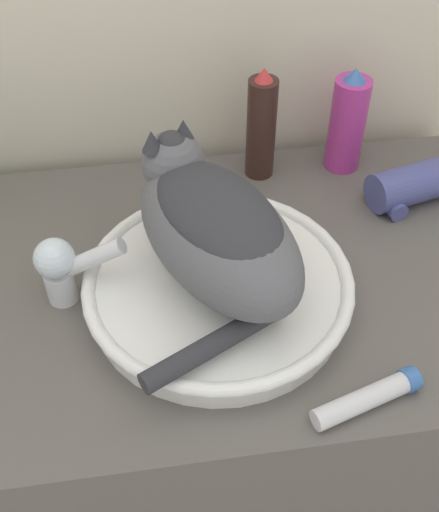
{
  "coord_description": "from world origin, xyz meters",
  "views": [
    {
      "loc": [
        -0.04,
        -0.36,
        1.51
      ],
      "look_at": [
        0.05,
        0.23,
        0.91
      ],
      "focal_mm": 45.0,
      "sensor_mm": 36.0,
      "label": 1
    }
  ],
  "objects_px": {
    "hairspray_can_black": "(261,127)",
    "cream_tube": "(368,398)",
    "cat": "(214,227)",
    "faucet": "(62,266)",
    "hair_dryer": "(419,183)",
    "spray_bottle_trigger": "(347,123)"
  },
  "relations": [
    {
      "from": "cat",
      "to": "faucet",
      "type": "xyz_separation_m",
      "value": [
        -0.21,
        0.03,
        -0.07
      ]
    },
    {
      "from": "hairspray_can_black",
      "to": "hair_dryer",
      "type": "xyz_separation_m",
      "value": [
        0.25,
        -0.11,
        -0.06
      ]
    },
    {
      "from": "hairspray_can_black",
      "to": "hair_dryer",
      "type": "bearing_deg",
      "value": -23.83
    },
    {
      "from": "cat",
      "to": "hairspray_can_black",
      "type": "bearing_deg",
      "value": -48.1
    },
    {
      "from": "spray_bottle_trigger",
      "to": "faucet",
      "type": "bearing_deg",
      "value": -152.14
    },
    {
      "from": "cat",
      "to": "spray_bottle_trigger",
      "type": "bearing_deg",
      "value": -68.81
    },
    {
      "from": "cat",
      "to": "hair_dryer",
      "type": "xyz_separation_m",
      "value": [
        0.37,
        0.17,
        -0.11
      ]
    },
    {
      "from": "faucet",
      "to": "cream_tube",
      "type": "distance_m",
      "value": 0.44
    },
    {
      "from": "cat",
      "to": "hair_dryer",
      "type": "distance_m",
      "value": 0.42
    },
    {
      "from": "spray_bottle_trigger",
      "to": "hair_dryer",
      "type": "relative_size",
      "value": 0.94
    },
    {
      "from": "faucet",
      "to": "spray_bottle_trigger",
      "type": "xyz_separation_m",
      "value": [
        0.48,
        0.25,
        0.02
      ]
    },
    {
      "from": "cat",
      "to": "hair_dryer",
      "type": "relative_size",
      "value": 1.76
    },
    {
      "from": "cat",
      "to": "cream_tube",
      "type": "xyz_separation_m",
      "value": [
        0.16,
        -0.21,
        -0.12
      ]
    },
    {
      "from": "cat",
      "to": "cream_tube",
      "type": "distance_m",
      "value": 0.29
    },
    {
      "from": "hairspray_can_black",
      "to": "hair_dryer",
      "type": "distance_m",
      "value": 0.28
    },
    {
      "from": "cream_tube",
      "to": "spray_bottle_trigger",
      "type": "bearing_deg",
      "value": 77.56
    },
    {
      "from": "spray_bottle_trigger",
      "to": "cream_tube",
      "type": "distance_m",
      "value": 0.51
    },
    {
      "from": "hairspray_can_black",
      "to": "spray_bottle_trigger",
      "type": "bearing_deg",
      "value": 0.0
    },
    {
      "from": "spray_bottle_trigger",
      "to": "hair_dryer",
      "type": "xyz_separation_m",
      "value": [
        0.1,
        -0.11,
        -0.06
      ]
    },
    {
      "from": "hair_dryer",
      "to": "cream_tube",
      "type": "bearing_deg",
      "value": -132.37
    },
    {
      "from": "cream_tube",
      "to": "hair_dryer",
      "type": "xyz_separation_m",
      "value": [
        0.21,
        0.38,
        0.02
      ]
    },
    {
      "from": "hairspray_can_black",
      "to": "cream_tube",
      "type": "bearing_deg",
      "value": -84.99
    }
  ]
}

